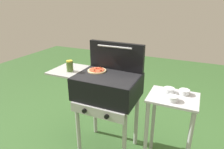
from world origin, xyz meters
TOP-DOWN VIEW (x-y plane):
  - ground_plane at (0.00, 0.00)m, footprint 8.00×8.00m
  - grill at (-0.01, -0.00)m, footprint 0.96×0.53m
  - grill_lid_open at (0.00, 0.21)m, footprint 0.63×0.09m
  - pizza_pepperoni at (-0.16, 0.07)m, footprint 0.20×0.20m
  - sauce_jar at (-0.42, -0.05)m, footprint 0.07×0.07m
  - prep_table at (0.66, 0.00)m, footprint 0.44×0.36m
  - topping_bowl_near at (0.66, -0.08)m, footprint 0.10×0.10m
  - topping_bowl_far at (0.61, 0.07)m, footprint 0.10×0.10m
  - topping_bowl_middle at (0.74, 0.09)m, footprint 0.10×0.10m

SIDE VIEW (x-z plane):
  - ground_plane at x=0.00m, z-range 0.00..0.00m
  - prep_table at x=0.66m, z-range 0.17..0.97m
  - grill at x=-0.01m, z-range 0.31..1.21m
  - topping_bowl_near at x=0.66m, z-range 0.80..0.85m
  - topping_bowl_far at x=0.61m, z-range 0.80..0.85m
  - topping_bowl_middle at x=0.74m, z-range 0.80..0.85m
  - pizza_pepperoni at x=-0.16m, z-range 0.89..0.93m
  - sauce_jar at x=-0.42m, z-range 0.90..1.02m
  - grill_lid_open at x=0.00m, z-range 0.90..1.20m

